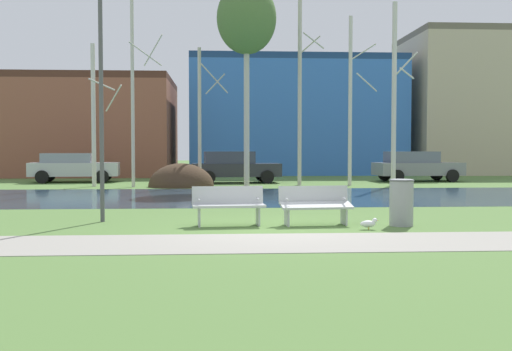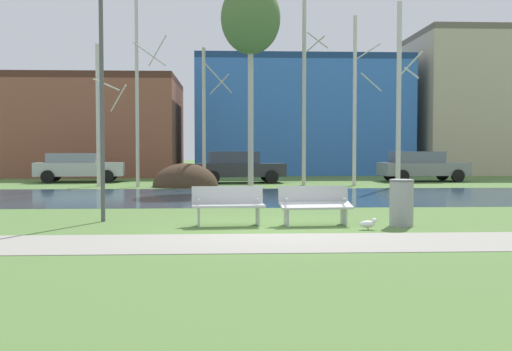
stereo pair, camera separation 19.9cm
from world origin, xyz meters
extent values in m
plane|color=#517538|center=(0.00, 10.00, 0.00)|extent=(120.00, 120.00, 0.00)
cube|color=gray|center=(0.00, -1.89, 0.01)|extent=(60.00, 2.25, 0.01)
cube|color=#2D475B|center=(0.00, 8.63, 0.00)|extent=(80.00, 8.21, 0.01)
ellipsoid|color=#423021|center=(-2.86, 14.21, 0.00)|extent=(2.91, 2.50, 2.09)
cube|color=#B2B5B7|center=(-0.97, 0.51, 0.45)|extent=(1.63, 0.61, 0.05)
cube|color=#B2B5B7|center=(-1.00, 0.79, 0.67)|extent=(1.60, 0.22, 0.40)
cube|color=#B2B5B7|center=(-1.63, 0.52, 0.23)|extent=(0.08, 0.43, 0.45)
cube|color=#B2B5B7|center=(-0.32, 0.63, 0.23)|extent=(0.08, 0.43, 0.45)
cylinder|color=#B2B5B7|center=(-1.63, 0.48, 0.59)|extent=(0.07, 0.28, 0.04)
cylinder|color=#B2B5B7|center=(-0.32, 0.59, 0.59)|extent=(0.07, 0.28, 0.04)
cube|color=#B2B5B7|center=(0.97, 0.51, 0.45)|extent=(1.63, 0.61, 0.15)
cube|color=#B2B5B7|center=(0.95, 0.79, 0.67)|extent=(1.60, 0.22, 0.40)
cube|color=#B2B5B7|center=(0.31, 0.52, 0.23)|extent=(0.08, 0.43, 0.45)
cube|color=#B2B5B7|center=(1.62, 0.63, 0.23)|extent=(0.08, 0.43, 0.45)
cylinder|color=#B2B5B7|center=(0.32, 0.48, 0.59)|extent=(0.07, 0.28, 0.04)
cylinder|color=#B2B5B7|center=(1.62, 0.59, 0.59)|extent=(0.07, 0.28, 0.04)
cylinder|color=gray|center=(2.85, 0.35, 0.52)|extent=(0.52, 0.52, 1.04)
torus|color=#545557|center=(2.85, 0.35, 1.01)|extent=(0.55, 0.55, 0.04)
ellipsoid|color=white|center=(1.95, -0.22, 0.12)|extent=(0.33, 0.15, 0.15)
sphere|color=white|center=(2.10, -0.22, 0.19)|extent=(0.11, 0.11, 0.11)
cone|color=gold|center=(2.16, -0.22, 0.19)|extent=(0.06, 0.03, 0.03)
cylinder|color=gold|center=(1.97, -0.25, 0.05)|extent=(0.01, 0.01, 0.10)
cylinder|color=gold|center=(1.97, -0.19, 0.05)|extent=(0.01, 0.01, 0.10)
cylinder|color=#4C4C51|center=(-3.91, 1.51, 2.79)|extent=(0.10, 0.10, 5.57)
cylinder|color=beige|center=(-6.75, 14.63, 3.17)|extent=(0.19, 0.19, 6.34)
cylinder|color=beige|center=(-5.95, 15.18, 3.98)|extent=(0.99, 1.40, 1.13)
cylinder|color=beige|center=(-6.27, 14.14, 4.49)|extent=(1.00, 0.97, 0.46)
cylinder|color=beige|center=(-4.94, 14.12, 4.56)|extent=(0.15, 0.15, 9.12)
cylinder|color=beige|center=(-4.10, 14.70, 6.08)|extent=(1.01, 1.44, 1.21)
cylinder|color=beige|center=(-4.29, 13.44, 5.73)|extent=(1.27, 1.24, 0.85)
cylinder|color=#BCB7A8|center=(-2.06, 15.05, 3.14)|extent=(0.16, 0.16, 6.28)
cylinder|color=#BCB7A8|center=(-1.35, 15.53, 4.68)|extent=(0.93, 1.32, 0.83)
cylinder|color=#BCB7A8|center=(-1.36, 14.33, 4.80)|extent=(1.22, 1.19, 1.20)
cylinder|color=#BCB7A8|center=(0.03, 13.70, 4.71)|extent=(0.24, 0.24, 9.42)
ellipsoid|color=#4C7038|center=(0.03, 13.70, 7.34)|extent=(2.59, 2.59, 3.10)
cylinder|color=#BCB7A8|center=(2.54, 15.01, 4.57)|extent=(0.18, 0.18, 9.15)
cylinder|color=#BCB7A8|center=(3.10, 15.39, 6.54)|extent=(0.76, 1.07, 0.63)
cylinder|color=#BCB7A8|center=(3.09, 14.44, 6.54)|extent=(1.14, 1.11, 0.56)
cylinder|color=beige|center=(4.80, 14.60, 3.85)|extent=(0.17, 0.17, 7.70)
cylinder|color=beige|center=(5.48, 15.07, 6.15)|extent=(0.94, 1.33, 0.61)
cylinder|color=beige|center=(5.41, 13.97, 4.64)|extent=(1.22, 1.19, 0.71)
cylinder|color=beige|center=(6.77, 14.38, 4.15)|extent=(0.22, 0.22, 8.30)
cylinder|color=beige|center=(7.43, 14.83, 5.57)|extent=(0.81, 1.13, 1.03)
cylinder|color=beige|center=(7.21, 13.92, 5.05)|extent=(0.94, 0.92, 0.43)
cube|color=#B2B5BC|center=(-8.39, 18.06, 0.66)|extent=(4.43, 2.11, 0.67)
cube|color=gray|center=(-8.73, 18.03, 1.23)|extent=(2.53, 1.74, 0.47)
cylinder|color=black|center=(-7.05, 19.06, 0.32)|extent=(0.66, 0.27, 0.64)
cylinder|color=black|center=(-6.90, 17.31, 0.32)|extent=(0.66, 0.27, 0.64)
cylinder|color=black|center=(-9.88, 18.82, 0.32)|extent=(0.66, 0.27, 0.64)
cylinder|color=black|center=(-9.73, 17.07, 0.32)|extent=(0.66, 0.27, 0.64)
cube|color=#282B30|center=(-0.33, 17.13, 0.64)|extent=(4.43, 2.09, 0.64)
cube|color=#2F3648|center=(-0.67, 17.10, 1.25)|extent=(2.53, 1.73, 0.59)
cylinder|color=black|center=(1.01, 18.11, 0.32)|extent=(0.66, 0.27, 0.64)
cylinder|color=black|center=(1.16, 16.38, 0.32)|extent=(0.66, 0.27, 0.64)
cylinder|color=black|center=(-1.82, 17.87, 0.32)|extent=(0.66, 0.27, 0.64)
cylinder|color=black|center=(-1.67, 16.14, 0.32)|extent=(0.66, 0.27, 0.64)
cube|color=slate|center=(9.05, 17.80, 0.64)|extent=(4.53, 2.16, 0.65)
cube|color=slate|center=(8.70, 17.77, 1.25)|extent=(2.58, 1.78, 0.57)
cylinder|color=black|center=(10.42, 18.82, 0.32)|extent=(0.66, 0.27, 0.64)
cylinder|color=black|center=(10.57, 17.03, 0.32)|extent=(0.66, 0.27, 0.64)
cylinder|color=black|center=(7.53, 18.58, 0.32)|extent=(0.66, 0.27, 0.64)
cylinder|color=black|center=(7.68, 16.79, 0.32)|extent=(0.66, 0.27, 0.64)
cube|color=brown|center=(-9.34, 26.55, 2.85)|extent=(10.41, 9.13, 5.69)
cube|color=#4E2C21|center=(-9.34, 26.55, 5.89)|extent=(10.41, 9.13, 0.40)
cube|color=#3870C6|center=(3.88, 27.84, 3.59)|extent=(13.69, 7.39, 7.19)
cube|color=navy|center=(3.88, 27.84, 7.39)|extent=(13.69, 7.39, 0.40)
cube|color=#BCAD8E|center=(16.88, 27.34, 4.46)|extent=(10.78, 7.73, 8.92)
cube|color=#675F4E|center=(16.88, 27.34, 9.12)|extent=(10.78, 7.73, 0.40)
camera|label=1|loc=(-1.20, -12.83, 1.73)|focal=42.60mm
camera|label=2|loc=(-1.00, -12.84, 1.73)|focal=42.60mm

